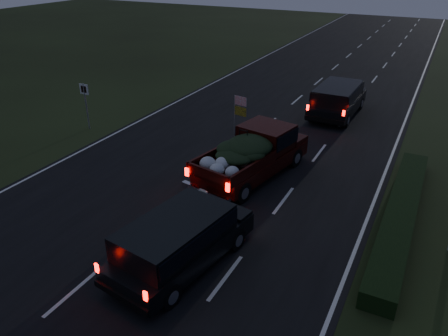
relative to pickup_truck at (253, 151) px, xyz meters
The scene contains 7 objects.
ground 4.41m from the pickup_truck, 112.75° to the right, with size 120.00×120.00×0.00m, color black.
road_asphalt 4.41m from the pickup_truck, 112.75° to the right, with size 14.00×120.00×0.02m, color black.
hedge_row 6.28m from the pickup_truck, ahead, with size 1.00×10.00×0.60m, color black.
route_sign 10.22m from the pickup_truck, behind, with size 0.55×0.08×2.50m.
pickup_truck is the anchor object (origin of this frame).
lead_suv 9.26m from the pickup_truck, 81.72° to the left, with size 2.28×5.26×1.50m.
rear_suv 6.60m from the pickup_truck, 86.05° to the right, with size 2.76×5.14×1.41m.
Camera 1 is at (8.14, -11.55, 8.70)m, focal length 35.00 mm.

